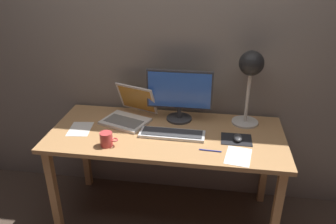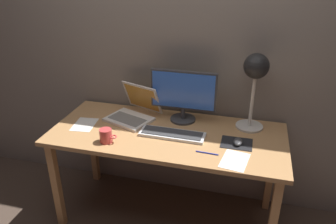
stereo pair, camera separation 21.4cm
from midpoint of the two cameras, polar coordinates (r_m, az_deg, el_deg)
name	(u,v)px [view 2 (the right image)]	position (r m, az deg, el deg)	size (l,w,h in m)	color
ground_plane	(167,215)	(2.71, 2.25, -17.39)	(4.80, 4.80, 0.00)	#47382D
back_wall	(181,38)	(2.44, 4.91, 12.56)	(4.80, 0.06, 2.60)	gray
desk	(167,142)	(2.31, 2.52, -5.31)	(1.60, 0.70, 0.74)	tan
monitor	(183,94)	(2.35, 5.28, 3.13)	(0.47, 0.19, 0.38)	#38383A
keyboard_main	(172,134)	(2.23, 3.49, -3.90)	(0.44, 0.15, 0.03)	silver
laptop	(135,109)	(2.45, -3.21, 0.49)	(0.41, 0.41, 0.24)	silver
desk_lamp	(255,74)	(2.28, 17.49, 6.25)	(0.19, 0.19, 0.53)	beige
mousepad	(237,143)	(2.21, 14.49, -5.31)	(0.20, 0.16, 0.00)	black
mouse	(238,142)	(2.19, 14.74, -5.03)	(0.06, 0.10, 0.03)	#38383A
coffee_mug	(106,136)	(2.15, -7.85, -4.16)	(0.12, 0.08, 0.09)	#CC3F3F
paper_sheet_near_mouse	(235,160)	(2.04, 14.43, -8.17)	(0.15, 0.21, 0.00)	white
paper_sheet_by_keyboard	(84,124)	(2.42, -11.78, -2.18)	(0.15, 0.21, 0.00)	white
pen	(207,153)	(2.06, 9.74, -7.07)	(0.01, 0.01, 0.14)	#2633A5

